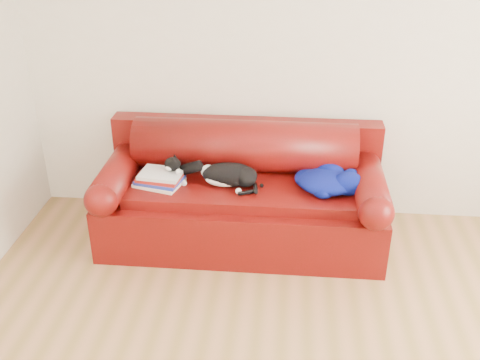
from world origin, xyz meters
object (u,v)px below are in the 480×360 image
object	(u,v)px
blanket	(329,180)
cat	(228,175)
sofa_base	(242,212)
book_stack	(160,178)

from	to	relation	value
blanket	cat	bearing A→B (deg)	-178.95
sofa_base	blanket	world-z (taller)	blanket
book_stack	blanket	distance (m)	1.23
sofa_base	cat	bearing A→B (deg)	-147.88
sofa_base	cat	world-z (taller)	cat
sofa_base	book_stack	size ratio (longest dim) A/B	5.53
sofa_base	book_stack	bearing A→B (deg)	-171.12
sofa_base	blanket	size ratio (longest dim) A/B	3.94
book_stack	sofa_base	bearing A→B (deg)	8.88
cat	blanket	bearing A→B (deg)	19.65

